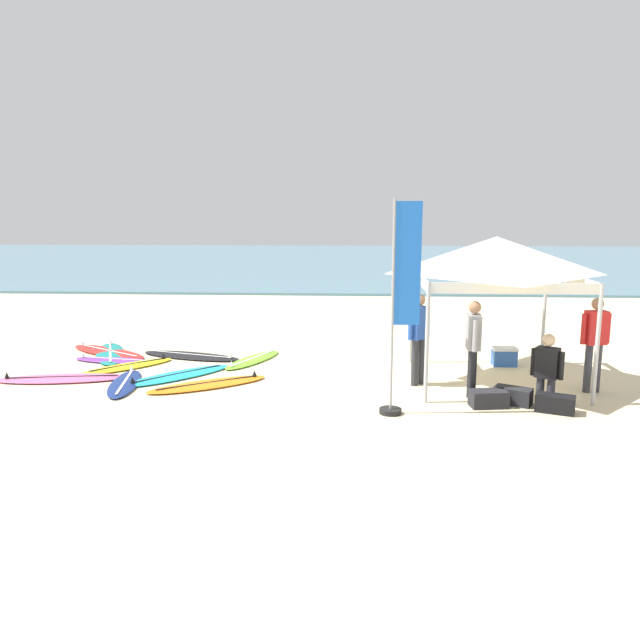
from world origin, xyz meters
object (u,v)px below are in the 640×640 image
at_px(canopy_tent, 496,256).
at_px(person_red, 595,338).
at_px(surfboard_pink, 62,378).
at_px(surfboard_purple, 113,360).
at_px(gear_bag_near_tent, 555,404).
at_px(surfboard_lime, 253,360).
at_px(surfboard_cyan, 178,375).
at_px(person_blue, 419,333).
at_px(surfboard_teal, 110,353).
at_px(banner_flag, 400,317).
at_px(surfboard_red, 108,352).
at_px(person_black, 547,366).
at_px(surfboard_yellow, 129,366).
at_px(gear_bag_by_pole, 513,396).
at_px(surfboard_orange, 208,384).
at_px(person_grey, 473,343).
at_px(cooler_box, 504,356).
at_px(surfboard_black, 191,356).
at_px(gear_bag_on_sand, 489,399).
at_px(surfboard_navy, 125,383).

distance_m(canopy_tent, person_red, 2.26).
bearing_deg(person_red, surfboard_pink, 178.64).
xyz_separation_m(surfboard_purple, gear_bag_near_tent, (8.46, -2.88, 0.10)).
bearing_deg(gear_bag_near_tent, surfboard_lime, 150.48).
bearing_deg(surfboard_cyan, person_blue, -3.36).
xyz_separation_m(surfboard_teal, banner_flag, (6.23, -3.73, 1.54)).
height_order(surfboard_red, surfboard_teal, same).
bearing_deg(surfboard_lime, person_black, -25.98).
bearing_deg(gear_bag_near_tent, surfboard_yellow, 163.10).
bearing_deg(gear_bag_by_pole, person_red, 25.90).
bearing_deg(canopy_tent, person_red, -20.49).
bearing_deg(surfboard_yellow, person_blue, -9.09).
height_order(surfboard_lime, surfboard_yellow, same).
distance_m(surfboard_yellow, person_black, 8.17).
bearing_deg(surfboard_orange, gear_bag_near_tent, -11.02).
distance_m(surfboard_pink, surfboard_red, 2.27).
relative_size(surfboard_yellow, person_grey, 1.04).
bearing_deg(cooler_box, surfboard_black, 176.90).
distance_m(surfboard_yellow, gear_bag_by_pole, 7.63).
bearing_deg(gear_bag_by_pole, person_blue, 144.06).
distance_m(surfboard_pink, gear_bag_by_pole, 8.36).
bearing_deg(gear_bag_near_tent, person_black, 92.84).
bearing_deg(surfboard_black, canopy_tent, -14.40).
xyz_separation_m(surfboard_red, person_blue, (6.84, -2.20, 0.95)).
height_order(surfboard_cyan, gear_bag_on_sand, gear_bag_on_sand).
distance_m(surfboard_pink, person_blue, 6.88).
height_order(person_blue, gear_bag_on_sand, person_blue).
distance_m(surfboard_orange, banner_flag, 3.98).
bearing_deg(cooler_box, canopy_tent, -114.71).
relative_size(surfboard_pink, surfboard_red, 1.07).
bearing_deg(surfboard_cyan, person_black, -11.03).
distance_m(surfboard_navy, banner_flag, 5.38).
relative_size(gear_bag_on_sand, cooler_box, 1.20).
xyz_separation_m(canopy_tent, banner_flag, (-1.90, -2.00, -0.81)).
distance_m(gear_bag_on_sand, cooler_box, 2.96).
xyz_separation_m(surfboard_black, surfboard_cyan, (0.17, -1.64, 0.00)).
bearing_deg(person_blue, surfboard_red, 162.18).
distance_m(surfboard_purple, gear_bag_on_sand, 7.91).
xyz_separation_m(banner_flag, cooler_box, (2.47, 3.23, -1.38)).
bearing_deg(person_red, cooler_box, 120.53).
relative_size(surfboard_navy, person_black, 1.65).
bearing_deg(surfboard_purple, surfboard_navy, -61.89).
xyz_separation_m(banner_flag, gear_bag_on_sand, (1.53, 0.42, -1.43)).
height_order(surfboard_black, surfboard_teal, same).
distance_m(surfboard_red, surfboard_yellow, 1.58).
relative_size(surfboard_purple, person_black, 1.55).
height_order(canopy_tent, surfboard_orange, canopy_tent).
distance_m(surfboard_purple, gear_bag_near_tent, 8.93).
relative_size(person_grey, banner_flag, 0.50).
distance_m(surfboard_yellow, banner_flag, 6.18).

